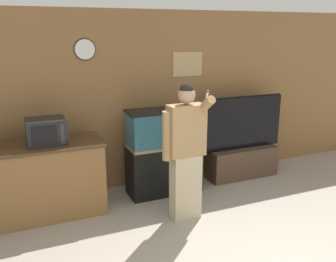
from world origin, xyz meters
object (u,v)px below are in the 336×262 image
object	(u,v)px
aquarium_on_stand	(164,152)
person_standing	(185,150)
microwave	(46,131)
counter_island	(35,181)
tv_on_stand	(242,153)

from	to	relation	value
aquarium_on_stand	person_standing	bearing A→B (deg)	-94.20
microwave	person_standing	xyz separation A→B (m)	(1.53, -0.76, -0.22)
counter_island	aquarium_on_stand	bearing A→B (deg)	1.34
counter_island	aquarium_on_stand	size ratio (longest dim) A/B	1.38
counter_island	microwave	size ratio (longest dim) A/B	3.68
aquarium_on_stand	counter_island	bearing A→B (deg)	-178.66
aquarium_on_stand	tv_on_stand	size ratio (longest dim) A/B	0.89
microwave	aquarium_on_stand	xyz separation A→B (m)	(1.59, 0.06, -0.49)
aquarium_on_stand	person_standing	xyz separation A→B (m)	(-0.06, -0.82, 0.27)
tv_on_stand	person_standing	world-z (taller)	person_standing
tv_on_stand	aquarium_on_stand	bearing A→B (deg)	-177.05
microwave	person_standing	world-z (taller)	person_standing
aquarium_on_stand	microwave	bearing A→B (deg)	-177.78
counter_island	tv_on_stand	size ratio (longest dim) A/B	1.23
counter_island	person_standing	distance (m)	1.93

